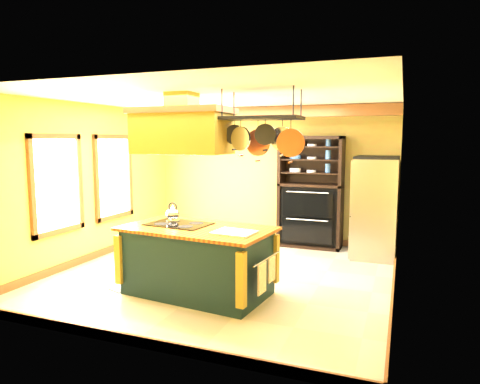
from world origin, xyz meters
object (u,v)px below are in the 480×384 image
Objects in this scene: range_hood at (182,129)px; refrigerator at (374,209)px; pot_rack at (263,128)px; hutch at (311,204)px; kitchen_island at (197,260)px.

range_hood is 0.75× the size of refrigerator.
range_hood is at bearing -180.00° from pot_rack.
range_hood is 3.62m from hutch.
refrigerator is at bearing 59.35° from kitchen_island.
kitchen_island is 1.95× the size of pot_rack.
refrigerator is (1.19, 2.80, -1.37)m from pot_rack.
kitchen_island is 1.61× the size of range_hood.
refrigerator is at bearing -16.78° from hutch.
kitchen_island is 1.77m from range_hood.
range_hood is 0.61× the size of hutch.
hutch reaches higher than refrigerator.
pot_rack is at bearing -113.03° from refrigerator.
kitchen_island is at bearing -126.95° from refrigerator.
pot_rack is at bearing 6.24° from kitchen_island.
range_hood is 3.88m from refrigerator.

